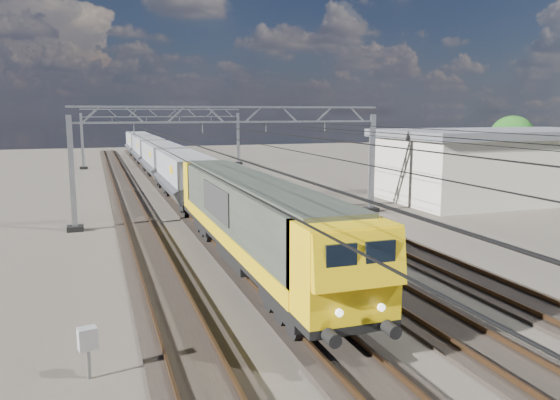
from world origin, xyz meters
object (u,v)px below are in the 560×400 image
object	(u,v)px
catenary_gantry_far	(164,135)
trackside_cabinet	(88,340)
catenary_gantry_mid	(235,159)
locomotive	(251,216)
industrial_shed	(501,164)
hopper_wagon_fourth	(139,143)
hopper_wagon_lead	(185,174)
hopper_wagon_mid	(162,159)
hopper_wagon_third	(148,149)
tree_far	(516,140)

from	to	relation	value
catenary_gantry_far	trackside_cabinet	xyz separation A→B (m)	(-8.67, -54.82, -2.86)
catenary_gantry_far	catenary_gantry_mid	bearing A→B (deg)	-90.00
locomotive	industrial_shed	size ratio (longest dim) A/B	1.13
catenary_gantry_far	hopper_wagon_fourth	world-z (taller)	catenary_gantry_far
industrial_shed	hopper_wagon_fourth	bearing A→B (deg)	116.73
locomotive	trackside_cabinet	world-z (taller)	locomotive
hopper_wagon_lead	industrial_shed	size ratio (longest dim) A/B	0.70
locomotive	hopper_wagon_lead	xyz separation A→B (m)	(-0.00, 17.70, -0.09)
hopper_wagon_lead	hopper_wagon_mid	bearing A→B (deg)	90.00
catenary_gantry_far	trackside_cabinet	world-z (taller)	catenary_gantry_far
hopper_wagon_mid	trackside_cabinet	bearing A→B (deg)	-99.44
hopper_wagon_lead	hopper_wagon_third	distance (m)	28.40
locomotive	tree_far	distance (m)	38.27
hopper_wagon_lead	trackside_cabinet	bearing A→B (deg)	-104.45
locomotive	industrial_shed	bearing A→B (deg)	27.76
hopper_wagon_third	industrial_shed	distance (m)	41.18
locomotive	catenary_gantry_far	bearing A→B (deg)	87.54
hopper_wagon_lead	hopper_wagon_fourth	bearing A→B (deg)	90.00
hopper_wagon_third	industrial_shed	xyz separation A→B (m)	(24.00, -33.46, 0.49)
catenary_gantry_mid	hopper_wagon_mid	xyz separation A→B (m)	(-2.00, 21.26, -1.67)
trackside_cabinet	tree_far	world-z (taller)	tree_far
hopper_wagon_fourth	tree_far	xyz separation A→B (m)	(32.32, -39.87, 1.84)
catenary_gantry_far	hopper_wagon_mid	size ratio (longest dim) A/B	1.53
locomotive	hopper_wagon_mid	bearing A→B (deg)	90.00
locomotive	hopper_wagon_lead	bearing A→B (deg)	90.00
locomotive	trackside_cabinet	size ratio (longest dim) A/B	15.37
catenary_gantry_far	hopper_wagon_mid	bearing A→B (deg)	-97.73
catenary_gantry_mid	catenary_gantry_far	bearing A→B (deg)	90.00
catenary_gantry_mid	hopper_wagon_third	xyz separation A→B (m)	(-2.00, 35.46, -1.67)
catenary_gantry_far	hopper_wagon_third	xyz separation A→B (m)	(-2.00, -0.54, -1.67)
catenary_gantry_far	tree_far	xyz separation A→B (m)	(30.32, -26.21, 0.17)
hopper_wagon_third	hopper_wagon_lead	bearing A→B (deg)	-90.00
hopper_wagon_mid	tree_far	distance (m)	34.34
catenary_gantry_far	trackside_cabinet	size ratio (longest dim) A/B	14.49
catenary_gantry_far	hopper_wagon_mid	distance (m)	14.97
hopper_wagon_fourth	industrial_shed	bearing A→B (deg)	-63.27
catenary_gantry_far	locomotive	xyz separation A→B (m)	(-2.00, -46.63, -1.58)
hopper_wagon_third	catenary_gantry_far	bearing A→B (deg)	15.03
hopper_wagon_lead	hopper_wagon_mid	distance (m)	14.20
trackside_cabinet	catenary_gantry_mid	bearing A→B (deg)	53.55
hopper_wagon_mid	locomotive	bearing A→B (deg)	-90.00
hopper_wagon_lead	catenary_gantry_far	bearing A→B (deg)	86.05
catenary_gantry_mid	industrial_shed	size ratio (longest dim) A/B	1.07
locomotive	tree_far	bearing A→B (deg)	32.29
hopper_wagon_mid	industrial_shed	xyz separation A→B (m)	(24.00, -19.26, 0.49)
hopper_wagon_lead	tree_far	world-z (taller)	tree_far
industrial_shed	hopper_wagon_lead	bearing A→B (deg)	168.09
locomotive	hopper_wagon_third	distance (m)	46.10
locomotive	hopper_wagon_mid	size ratio (longest dim) A/B	1.62
locomotive	industrial_shed	world-z (taller)	industrial_shed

